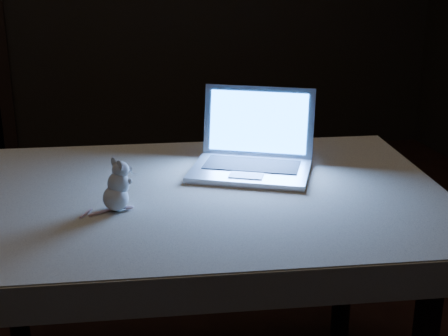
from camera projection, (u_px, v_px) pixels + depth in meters
name	position (u px, v px, depth m)	size (l,w,h in m)	color
table	(191.00, 307.00, 1.92)	(1.34, 0.86, 0.72)	black
tablecloth	(159.00, 208.00, 1.81)	(1.43, 0.95, 0.09)	beige
laptop	(251.00, 136.00, 1.91)	(0.35, 0.31, 0.24)	silver
plush_mouse	(115.00, 185.00, 1.66)	(0.10, 0.10, 0.14)	silver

